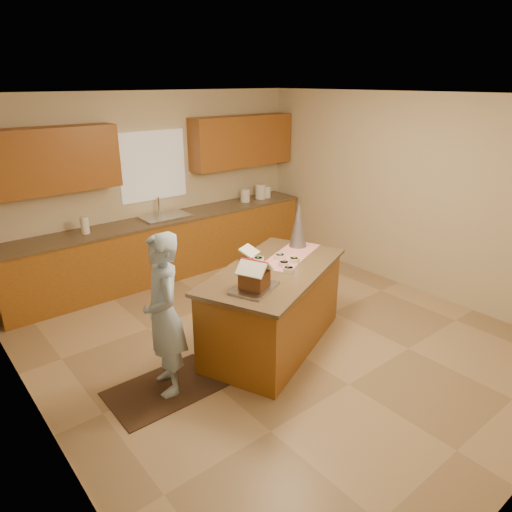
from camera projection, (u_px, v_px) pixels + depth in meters
name	position (u px, v px, depth m)	size (l,w,h in m)	color
floor	(273.00, 338.00, 5.42)	(5.50, 5.50, 0.00)	tan
ceiling	(277.00, 95.00, 4.45)	(5.50, 5.50, 0.00)	silver
wall_back	(153.00, 186.00, 6.92)	(5.50, 5.50, 0.00)	beige
wall_left	(25.00, 292.00, 3.46)	(5.50, 5.50, 0.00)	beige
wall_right	(410.00, 194.00, 6.42)	(5.50, 5.50, 0.00)	beige
stone_accent	(66.00, 348.00, 2.93)	(2.50, 2.50, 0.00)	gray
window_curtain	(153.00, 166.00, 6.79)	(1.05, 0.03, 1.00)	white
back_counter_base	(167.00, 248.00, 7.03)	(4.80, 0.60, 0.88)	#975F1F
back_counter_top	(165.00, 219.00, 6.87)	(4.85, 0.63, 0.04)	brown
upper_cabinet_left	(43.00, 161.00, 5.68)	(1.85, 0.35, 0.80)	brown
upper_cabinet_right	(242.00, 141.00, 7.51)	(1.85, 0.35, 0.80)	brown
sink	(165.00, 220.00, 6.87)	(0.70, 0.45, 0.12)	silver
faucet	(159.00, 206.00, 6.94)	(0.03, 0.03, 0.28)	silver
island_base	(273.00, 309.00, 5.16)	(1.81, 0.91, 0.89)	#975F1F
island_top	(274.00, 271.00, 4.99)	(1.90, 0.99, 0.04)	brown
table_runner	(291.00, 255.00, 5.36)	(1.01, 0.36, 0.01)	#B60D17
baking_tray	(254.00, 288.00, 4.50)	(0.46, 0.34, 0.03)	silver
cookbook	(249.00, 251.00, 5.24)	(0.22, 0.02, 0.18)	white
tinsel_tree	(298.00, 225.00, 5.56)	(0.22, 0.22, 0.55)	silver
rug	(165.00, 389.00, 4.52)	(1.08, 0.70, 0.01)	black
boy	(164.00, 315.00, 4.27)	(0.58, 0.38, 1.59)	#9DBCDF
canister_a	(245.00, 195.00, 7.72)	(0.16, 0.16, 0.21)	white
canister_b	(260.00, 191.00, 7.90)	(0.17, 0.17, 0.25)	white
canister_c	(267.00, 192.00, 8.00)	(0.14, 0.14, 0.19)	white
paper_towel	(85.00, 225.00, 6.11)	(0.11, 0.11, 0.23)	white
gingerbread_house	(254.00, 277.00, 4.46)	(0.36, 0.37, 0.28)	#5C3318
candy_bowls	(273.00, 263.00, 5.06)	(0.68, 0.54, 0.06)	pink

